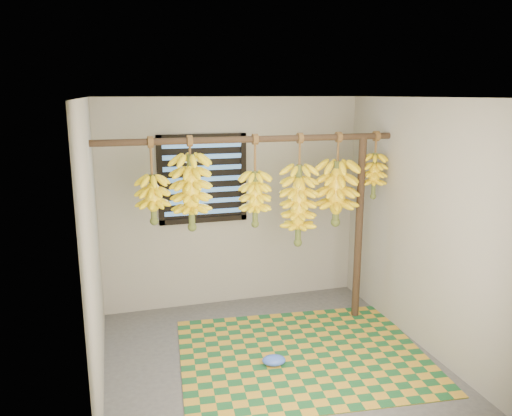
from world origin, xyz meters
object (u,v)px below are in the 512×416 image
object	(u,v)px
banana_bunch_e	(336,193)
banana_bunch_f	(374,176)
support_post	(359,230)
banana_bunch_a	(153,199)
woven_mat	(303,355)
plastic_bag	(274,360)
banana_bunch_c	(255,199)
banana_bunch_d	(299,205)
banana_bunch_b	(191,192)

from	to	relation	value
banana_bunch_e	banana_bunch_f	xyz separation A→B (m)	(0.43, 0.00, 0.16)
support_post	banana_bunch_a	bearing A→B (deg)	180.00
support_post	woven_mat	size ratio (longest dim) A/B	0.87
plastic_bag	banana_bunch_c	size ratio (longest dim) A/B	0.24
banana_bunch_d	plastic_bag	bearing A→B (deg)	-123.80
banana_bunch_a	banana_bunch_d	xyz separation A→B (m)	(1.46, 0.00, -0.15)
support_post	banana_bunch_f	xyz separation A→B (m)	(0.15, 0.00, 0.58)
plastic_bag	banana_bunch_a	distance (m)	1.87
woven_mat	banana_bunch_a	world-z (taller)	banana_bunch_a
support_post	banana_bunch_f	bearing A→B (deg)	0.00
banana_bunch_c	support_post	bearing A→B (deg)	0.00
banana_bunch_a	banana_bunch_b	distance (m)	0.36
plastic_bag	banana_bunch_b	size ratio (longest dim) A/B	0.24
plastic_bag	banana_bunch_a	xyz separation A→B (m)	(-0.96, 0.75, 1.41)
woven_mat	banana_bunch_c	distance (m)	1.57
support_post	woven_mat	xyz separation A→B (m)	(-0.88, -0.65, -0.99)
banana_bunch_a	banana_bunch_f	distance (m)	2.32
support_post	banana_bunch_b	world-z (taller)	banana_bunch_b
support_post	banana_bunch_c	world-z (taller)	banana_bunch_c
banana_bunch_b	banana_bunch_e	bearing A→B (deg)	0.00
banana_bunch_c	banana_bunch_d	world-z (taller)	same
support_post	banana_bunch_a	xyz separation A→B (m)	(-2.16, 0.00, 0.47)
support_post	banana_bunch_b	size ratio (longest dim) A/B	2.21
support_post	banana_bunch_f	size ratio (longest dim) A/B	2.81
banana_bunch_c	banana_bunch_e	xyz separation A→B (m)	(0.89, 0.00, 0.01)
banana_bunch_a	banana_bunch_c	world-z (taller)	same
banana_bunch_d	banana_bunch_b	bearing A→B (deg)	180.00
banana_bunch_c	banana_bunch_e	size ratio (longest dim) A/B	0.95
banana_bunch_a	banana_bunch_d	size ratio (longest dim) A/B	0.71
banana_bunch_a	banana_bunch_b	bearing A→B (deg)	0.00
plastic_bag	banana_bunch_c	world-z (taller)	banana_bunch_c
banana_bunch_d	banana_bunch_f	distance (m)	0.89
banana_bunch_b	banana_bunch_d	bearing A→B (deg)	0.00
banana_bunch_a	banana_bunch_c	xyz separation A→B (m)	(1.00, 0.00, -0.06)
banana_bunch_a	banana_bunch_b	xyz separation A→B (m)	(0.36, 0.00, 0.04)
plastic_bag	banana_bunch_f	world-z (taller)	banana_bunch_f
woven_mat	banana_bunch_b	world-z (taller)	banana_bunch_b
plastic_bag	banana_bunch_f	distance (m)	2.18
support_post	banana_bunch_e	bearing A→B (deg)	180.00
banana_bunch_c	banana_bunch_b	bearing A→B (deg)	180.00
support_post	banana_bunch_d	bearing A→B (deg)	180.00
woven_mat	banana_bunch_d	xyz separation A→B (m)	(0.18, 0.65, 1.31)
banana_bunch_c	banana_bunch_a	bearing A→B (deg)	180.00
banana_bunch_c	banana_bunch_d	distance (m)	0.48
support_post	banana_bunch_c	distance (m)	1.24
woven_mat	banana_bunch_a	bearing A→B (deg)	153.06
banana_bunch_e	plastic_bag	bearing A→B (deg)	-140.85
banana_bunch_c	banana_bunch_e	world-z (taller)	same
banana_bunch_d	banana_bunch_e	xyz separation A→B (m)	(0.42, 0.00, 0.10)
banana_bunch_a	banana_bunch_c	size ratio (longest dim) A/B	0.89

